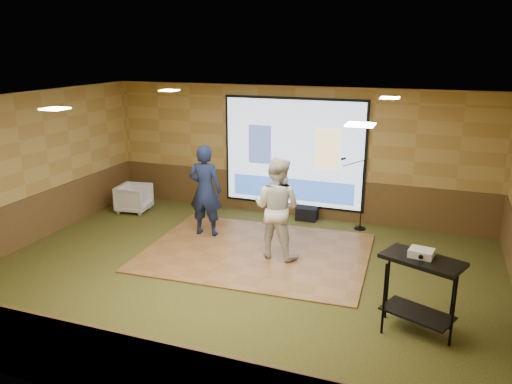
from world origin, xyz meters
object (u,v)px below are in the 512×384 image
(dance_floor, at_px, (257,252))
(duffel_bag, at_px, (307,214))
(projector_screen, at_px, (293,154))
(av_table, at_px, (421,279))
(mic_stand, at_px, (359,207))
(player_right, at_px, (277,208))
(banquet_chair, at_px, (134,198))
(projector, at_px, (421,253))
(player_left, at_px, (205,190))

(dance_floor, height_order, duffel_bag, duffel_bag)
(projector_screen, bearing_deg, av_table, -54.16)
(dance_floor, distance_m, mic_stand, 2.62)
(player_right, bearing_deg, dance_floor, -0.66)
(banquet_chair, distance_m, duffel_bag, 4.15)
(projector_screen, bearing_deg, mic_stand, -12.91)
(projector, relative_size, duffel_bag, 0.67)
(projector, bearing_deg, av_table, -53.39)
(projector, bearing_deg, banquet_chair, 164.61)
(player_right, height_order, banquet_chair, player_right)
(dance_floor, height_order, av_table, av_table)
(dance_floor, bearing_deg, player_right, -9.14)
(dance_floor, distance_m, player_right, 1.05)
(player_left, relative_size, projector, 6.07)
(player_right, xyz_separation_m, banquet_chair, (-4.05, 1.42, -0.65))
(mic_stand, bearing_deg, projector, -51.22)
(banquet_chair, bearing_deg, projector_screen, -81.29)
(player_left, relative_size, mic_stand, 1.21)
(player_left, height_order, mic_stand, player_left)
(projector, bearing_deg, mic_stand, 120.12)
(projector_screen, distance_m, player_left, 2.34)
(player_right, bearing_deg, projector, 155.30)
(player_left, distance_m, player_right, 1.82)
(player_left, distance_m, banquet_chair, 2.55)
(mic_stand, distance_m, duffel_bag, 1.25)
(dance_floor, relative_size, av_table, 3.81)
(projector_screen, height_order, player_right, projector_screen)
(dance_floor, height_order, player_right, player_right)
(projector_screen, height_order, banquet_chair, projector_screen)
(player_left, xyz_separation_m, player_right, (1.73, -0.57, -0.00))
(dance_floor, height_order, projector, projector)
(projector_screen, height_order, duffel_bag, projector_screen)
(player_right, bearing_deg, banquet_chair, -10.79)
(av_table, xyz_separation_m, banquet_chair, (-6.68, 3.17, -0.47))
(projector_screen, bearing_deg, duffel_bag, -24.64)
(projector_screen, distance_m, mic_stand, 1.91)
(dance_floor, bearing_deg, player_left, 158.91)
(player_left, bearing_deg, dance_floor, 154.60)
(projector_screen, relative_size, projector, 10.56)
(dance_floor, distance_m, player_left, 1.71)
(projector_screen, relative_size, player_left, 1.74)
(banquet_chair, bearing_deg, av_table, -122.34)
(projector, height_order, banquet_chair, projector)
(dance_floor, relative_size, projector, 13.41)
(mic_stand, bearing_deg, dance_floor, -110.49)
(player_left, distance_m, av_table, 4.94)
(projector_screen, xyz_separation_m, player_left, (-1.33, -1.87, -0.49))
(player_left, bearing_deg, duffel_bag, -140.29)
(mic_stand, bearing_deg, projector_screen, -174.54)
(projector_screen, bearing_deg, banquet_chair, -164.32)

